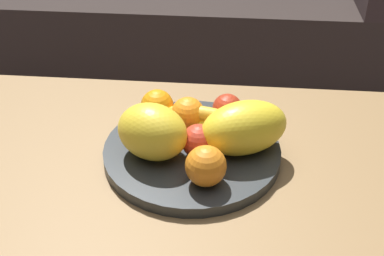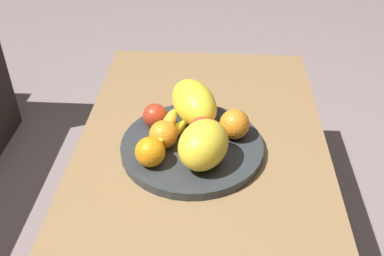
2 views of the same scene
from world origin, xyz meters
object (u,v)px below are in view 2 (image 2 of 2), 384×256
object	(u,v)px
orange_left	(234,124)
orange_right	(163,134)
coffee_table	(200,175)
apple_front	(202,129)
apple_left	(155,116)
orange_front	(150,152)
banana_bunch	(166,133)
melon_smaller_beside	(194,103)
fruit_bowl	(192,147)
melon_large_front	(203,145)

from	to	relation	value
orange_left	orange_right	world-z (taller)	orange_left
coffee_table	apple_front	xyz separation A→B (m)	(0.07, 0.00, 0.10)
coffee_table	apple_left	xyz separation A→B (m)	(0.12, 0.13, 0.10)
orange_front	orange_right	bearing A→B (deg)	-18.79
orange_front	apple_left	world-z (taller)	orange_front
apple_left	banana_bunch	xyz separation A→B (m)	(-0.06, -0.04, -0.01)
orange_front	apple_left	size ratio (longest dim) A/B	1.11
melon_smaller_beside	orange_front	size ratio (longest dim) A/B	2.47
fruit_bowl	apple_front	bearing A→B (deg)	-57.37
fruit_bowl	orange_left	bearing A→B (deg)	-71.74
fruit_bowl	melon_large_front	xyz separation A→B (m)	(-0.08, -0.03, 0.07)
coffee_table	apple_front	distance (m)	0.12
coffee_table	banana_bunch	bearing A→B (deg)	58.04
melon_large_front	banana_bunch	distance (m)	0.14
orange_front	orange_right	world-z (taller)	same
melon_smaller_beside	orange_front	bearing A→B (deg)	153.86
orange_front	apple_left	bearing A→B (deg)	3.12
apple_front	apple_left	distance (m)	0.14
coffee_table	apple_front	size ratio (longest dim) A/B	17.23
coffee_table	melon_smaller_beside	world-z (taller)	melon_smaller_beside
melon_smaller_beside	apple_left	xyz separation A→B (m)	(-0.04, 0.11, -0.02)
melon_smaller_beside	banana_bunch	world-z (taller)	melon_smaller_beside
melon_smaller_beside	banana_bunch	distance (m)	0.13
fruit_bowl	orange_right	size ratio (longest dim) A/B	5.08
orange_right	apple_front	world-z (taller)	orange_right
melon_smaller_beside	fruit_bowl	bearing A→B (deg)	-179.26
coffee_table	orange_front	world-z (taller)	orange_front
melon_large_front	apple_left	size ratio (longest dim) A/B	2.21
banana_bunch	orange_right	bearing A→B (deg)	168.12
apple_front	orange_right	bearing A→B (deg)	108.05
apple_left	melon_smaller_beside	bearing A→B (deg)	-70.37
melon_smaller_beside	banana_bunch	size ratio (longest dim) A/B	1.10
orange_front	fruit_bowl	bearing A→B (deg)	-47.93
fruit_bowl	orange_left	size ratio (longest dim) A/B	4.70
orange_right	apple_front	size ratio (longest dim) A/B	1.04
melon_large_front	apple_front	world-z (taller)	melon_large_front
orange_right	apple_left	distance (m)	0.09
orange_front	apple_front	xyz separation A→B (m)	(0.10, -0.12, -0.00)
orange_front	orange_right	distance (m)	0.08
fruit_bowl	orange_left	distance (m)	0.13
melon_smaller_beside	coffee_table	bearing A→B (deg)	-170.34
apple_front	fruit_bowl	bearing A→B (deg)	122.63
coffee_table	melon_smaller_beside	xyz separation A→B (m)	(0.16, 0.03, 0.12)
orange_front	banana_bunch	size ratio (longest dim) A/B	0.45
coffee_table	melon_smaller_beside	size ratio (longest dim) A/B	6.61
coffee_table	apple_left	world-z (taller)	apple_left
apple_front	orange_front	bearing A→B (deg)	130.34
orange_left	orange_right	xyz separation A→B (m)	(-0.05, 0.18, -0.00)
fruit_bowl	banana_bunch	distance (m)	0.08
melon_smaller_beside	orange_right	bearing A→B (deg)	149.96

